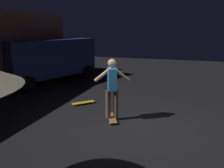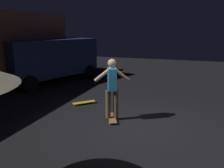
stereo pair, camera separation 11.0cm
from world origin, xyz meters
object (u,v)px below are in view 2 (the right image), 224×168
parked_van (50,58)px  skater (112,84)px  skateboard_ridden (112,118)px  skateboard_spare (84,102)px

parked_van → skater: bearing=-129.5°
skateboard_ridden → skater: 0.98m
skater → skateboard_spare: bearing=53.8°
skater → skateboard_ridden: bearing=90.0°
parked_van → skateboard_spare: size_ratio=7.12×
parked_van → skateboard_ridden: parked_van is taller
parked_van → skateboard_ridden: size_ratio=6.28×
parked_van → skateboard_spare: (-2.69, -3.11, -1.11)m
skateboard_spare → skater: bearing=-126.2°
skateboard_spare → skater: 1.96m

